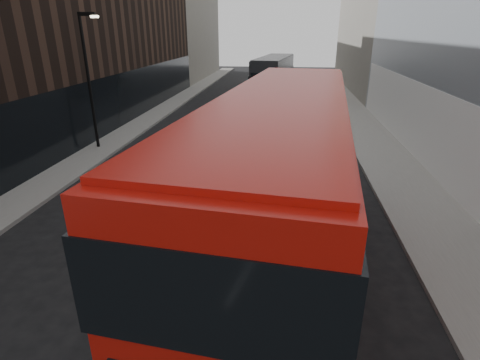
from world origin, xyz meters
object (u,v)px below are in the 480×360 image
(red_bus, at_px, (281,180))
(car_c, at_px, (316,120))
(street_lamp, at_px, (89,73))
(grey_bus, at_px, (274,74))
(car_b, at_px, (298,137))
(car_a, at_px, (255,147))

(red_bus, distance_m, car_c, 16.69)
(street_lamp, xyz_separation_m, red_bus, (10.38, -10.41, -1.41))
(grey_bus, xyz_separation_m, car_c, (3.48, -14.86, -1.38))
(street_lamp, bearing_deg, car_b, 9.07)
(grey_bus, bearing_deg, car_b, -76.17)
(grey_bus, xyz_separation_m, car_b, (2.17, -19.07, -1.40))
(red_bus, bearing_deg, car_c, 88.94)
(car_a, bearing_deg, red_bus, -87.06)
(car_b, relative_size, car_c, 0.85)
(grey_bus, xyz_separation_m, car_a, (-0.10, -21.47, -1.36))
(car_c, bearing_deg, street_lamp, -150.73)
(car_a, xyz_separation_m, car_c, (3.58, 6.62, -0.02))
(street_lamp, xyz_separation_m, grey_bus, (9.02, 20.86, -2.16))
(car_a, xyz_separation_m, car_b, (2.27, 2.40, -0.04))
(red_bus, relative_size, grey_bus, 1.06)
(red_bus, bearing_deg, car_b, 92.53)
(grey_bus, bearing_deg, car_c, -69.47)
(red_bus, distance_m, grey_bus, 31.31)
(car_b, bearing_deg, street_lamp, -171.82)
(street_lamp, relative_size, car_a, 1.82)
(car_b, bearing_deg, red_bus, -94.67)
(grey_bus, height_order, car_b, grey_bus)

